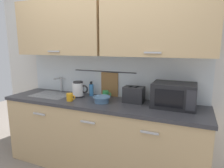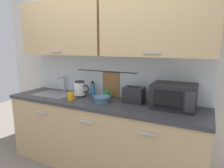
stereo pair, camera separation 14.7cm
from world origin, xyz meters
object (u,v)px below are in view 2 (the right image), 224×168
object	(u,v)px
electric_kettle	(80,89)
mug_by_kettle	(107,94)
toaster	(134,95)
mug_near_sink	(71,96)
dish_soap_bottle	(93,89)
mixing_bowl	(102,99)
microwave	(174,96)

from	to	relation	value
electric_kettle	mug_by_kettle	xyz separation A→B (m)	(0.36, 0.09, -0.05)
toaster	mug_by_kettle	world-z (taller)	toaster
mug_near_sink	mug_by_kettle	size ratio (longest dim) A/B	1.00
dish_soap_bottle	mug_near_sink	distance (m)	0.35
mug_near_sink	mixing_bowl	size ratio (longest dim) A/B	0.56
electric_kettle	toaster	world-z (taller)	electric_kettle
mug_near_sink	toaster	xyz separation A→B (m)	(0.74, 0.26, 0.05)
mug_near_sink	mug_by_kettle	distance (m)	0.46
electric_kettle	mixing_bowl	world-z (taller)	electric_kettle
microwave	toaster	size ratio (longest dim) A/B	1.80
electric_kettle	mug_near_sink	bearing A→B (deg)	-86.83
mug_near_sink	toaster	size ratio (longest dim) A/B	0.47
dish_soap_bottle	mug_near_sink	bearing A→B (deg)	-109.90
dish_soap_bottle	mug_by_kettle	xyz separation A→B (m)	(0.23, -0.02, -0.04)
dish_soap_bottle	electric_kettle	bearing A→B (deg)	-139.37
electric_kettle	mixing_bowl	xyz separation A→B (m)	(0.40, -0.13, -0.06)
toaster	microwave	bearing A→B (deg)	-1.34
mixing_bowl	microwave	bearing A→B (deg)	10.99
dish_soap_bottle	toaster	size ratio (longest dim) A/B	0.77
electric_kettle	toaster	size ratio (longest dim) A/B	0.89
microwave	toaster	distance (m)	0.46
mixing_bowl	electric_kettle	bearing A→B (deg)	162.32
electric_kettle	mixing_bowl	bearing A→B (deg)	-17.68
electric_kettle	mug_near_sink	size ratio (longest dim) A/B	1.89
toaster	mug_by_kettle	size ratio (longest dim) A/B	2.13
dish_soap_bottle	mug_near_sink	xyz separation A→B (m)	(-0.12, -0.33, -0.04)
toaster	electric_kettle	bearing A→B (deg)	-177.01
microwave	dish_soap_bottle	world-z (taller)	microwave
electric_kettle	mug_near_sink	xyz separation A→B (m)	(0.01, -0.22, -0.05)
electric_kettle	dish_soap_bottle	size ratio (longest dim) A/B	1.16
dish_soap_bottle	microwave	bearing A→B (deg)	-4.44
mug_near_sink	toaster	world-z (taller)	toaster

